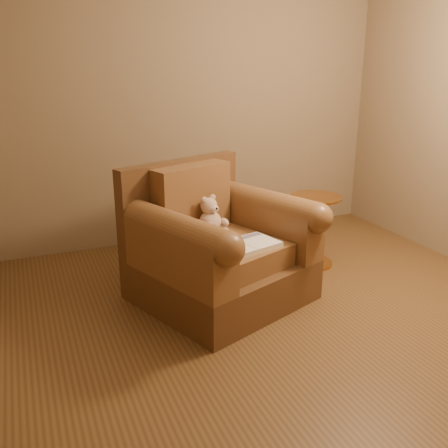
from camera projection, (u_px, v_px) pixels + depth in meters
name	position (u px, v px, depth m)	size (l,w,h in m)	color
floor	(285.00, 326.00, 3.40)	(4.00, 4.00, 0.00)	brown
room	(297.00, 62.00, 2.86)	(4.02, 4.02, 2.71)	#7E694D
armchair	(217.00, 249.00, 3.72)	(1.41, 1.38, 1.00)	#56361C
teddy_bear	(212.00, 219.00, 3.74)	(0.22, 0.25, 0.30)	tan
guidebook	(245.00, 246.00, 3.47)	(0.53, 0.39, 0.04)	beige
side_table	(314.00, 228.00, 4.32)	(0.45, 0.45, 0.62)	#CD8738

